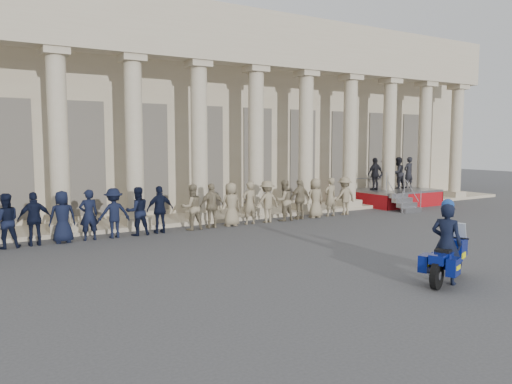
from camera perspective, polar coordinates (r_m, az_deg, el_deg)
The scene contains 6 objects.
ground at distance 12.51m, azimuth 3.95°, elevation -9.05°, with size 90.00×90.00×0.00m, color #3C3C3E.
building at distance 25.61m, azimuth -15.69°, elevation 8.52°, with size 40.00×12.50×9.00m.
officer_rank at distance 17.45m, azimuth -13.98°, elevation -2.20°, with size 19.89×0.63×1.66m.
reviewing_stand at distance 26.13m, azimuth 15.39°, elevation 1.27°, with size 3.94×3.85×2.41m.
motorcycle at distance 12.24m, azimuth 21.01°, elevation -7.03°, with size 1.94×1.16×1.30m.
rider at distance 12.06m, azimuth 20.94°, elevation -5.33°, with size 0.65×0.78×1.93m.
Camera 1 is at (-7.03, -9.84, 3.19)m, focal length 35.00 mm.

